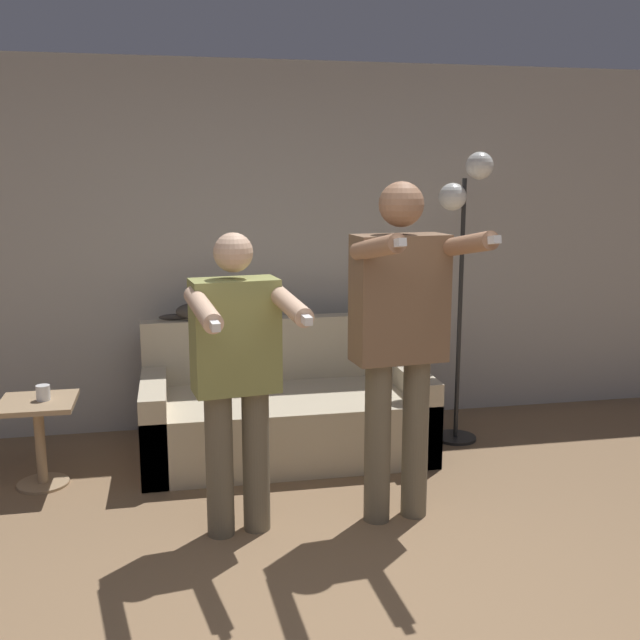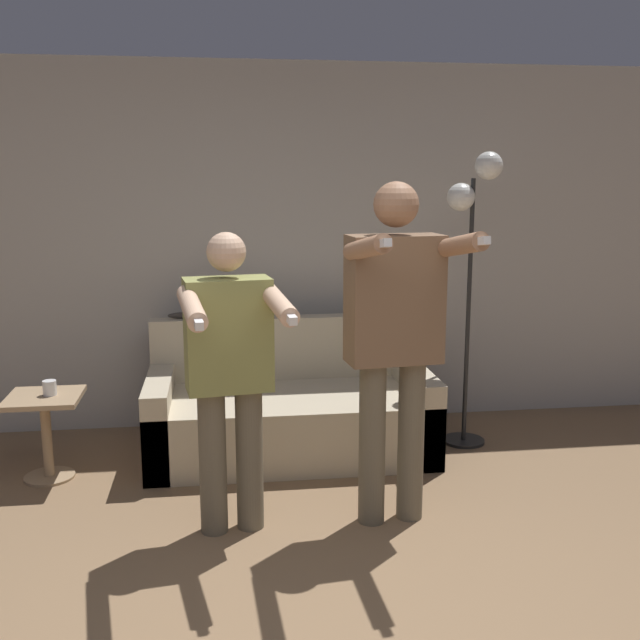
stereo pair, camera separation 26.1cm
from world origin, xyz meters
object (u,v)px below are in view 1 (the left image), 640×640
floor_lamp (464,225)px  side_table (39,425)px  person_left (237,367)px  person_right (400,327)px  couch (284,413)px  cup (43,393)px  cat (205,310)px

floor_lamp → side_table: bearing=-174.6°
person_left → side_table: (-1.10, 0.84, -0.51)m
floor_lamp → person_right: bearing=-125.2°
side_table → person_right: bearing=-23.4°
floor_lamp → couch: bearing=179.8°
floor_lamp → person_left: bearing=-145.7°
couch → person_left: bearing=-109.9°
cup → side_table: bearing=-172.7°
person_left → cat: (-0.08, 1.46, 0.03)m
person_right → cup: bearing=150.2°
person_left → side_table: bearing=134.7°
person_right → side_table: 2.22m
floor_lamp → cup: 2.85m
side_table → floor_lamp: bearing=5.4°
person_left → cup: 1.40m
person_left → cat: bearing=85.4°
couch → side_table: (-1.50, -0.26, 0.11)m
person_left → floor_lamp: bearing=26.5°
couch → person_left: 1.33m
couch → cat: 0.88m
person_left → cup: bearing=133.6°
couch → cat: cat is taller
person_right → floor_lamp: bearing=48.9°
cat → cup: cat is taller
cat → cup: 1.21m
couch → person_right: person_right is taller
side_table → cup: (0.04, 0.00, 0.20)m
cat → cup: bearing=-148.1°
couch → person_right: size_ratio=1.03×
person_right → floor_lamp: floor_lamp is taller
cup → cat: bearing=31.9°
person_left → floor_lamp: size_ratio=0.79×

